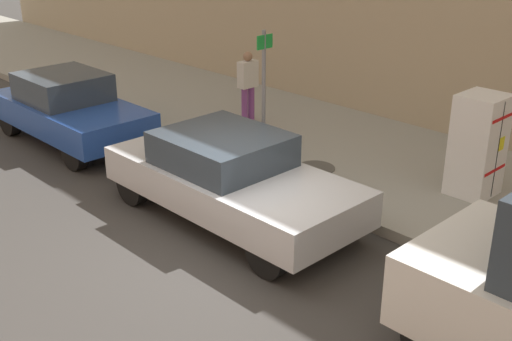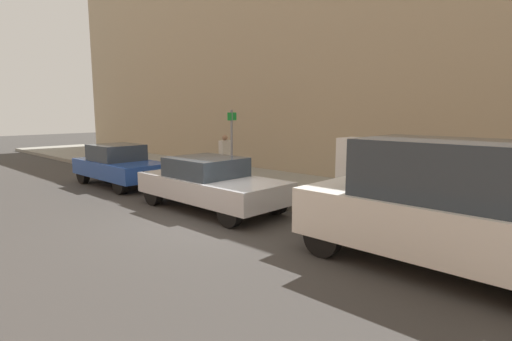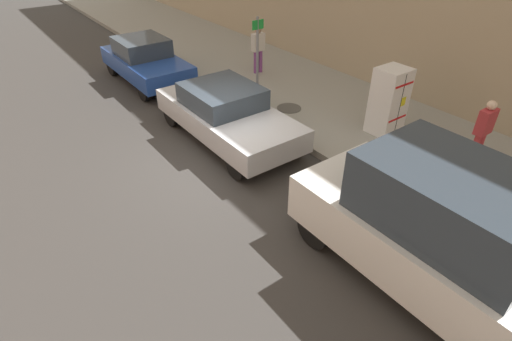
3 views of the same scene
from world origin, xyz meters
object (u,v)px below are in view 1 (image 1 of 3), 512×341
(street_sign_post, at_px, (264,91))
(pedestrian_walking_far, at_px, (248,82))
(discarded_refrigerator, at_px, (478,145))
(parked_hatchback_blue, at_px, (69,108))
(parked_sedan_silver, at_px, (230,177))

(street_sign_post, xyz_separation_m, pedestrian_walking_far, (-1.58, -2.08, -0.51))
(discarded_refrigerator, distance_m, pedestrian_walking_far, 5.40)
(discarded_refrigerator, distance_m, parked_hatchback_blue, 8.01)
(parked_sedan_silver, bearing_deg, pedestrian_walking_far, -137.05)
(discarded_refrigerator, relative_size, parked_hatchback_blue, 0.43)
(discarded_refrigerator, relative_size, parked_sedan_silver, 0.39)
(street_sign_post, distance_m, parked_hatchback_blue, 4.42)
(pedestrian_walking_far, relative_size, parked_sedan_silver, 0.36)
(pedestrian_walking_far, bearing_deg, street_sign_post, 35.89)
(discarded_refrigerator, xyz_separation_m, parked_sedan_silver, (3.27, -2.36, -0.31))
(discarded_refrigerator, xyz_separation_m, pedestrian_walking_far, (0.00, -5.39, 0.03))
(street_sign_post, bearing_deg, parked_hatchback_blue, -67.21)
(pedestrian_walking_far, height_order, parked_hatchback_blue, pedestrian_walking_far)
(pedestrian_walking_far, xyz_separation_m, parked_sedan_silver, (3.26, 3.04, -0.34))
(discarded_refrigerator, height_order, pedestrian_walking_far, discarded_refrigerator)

